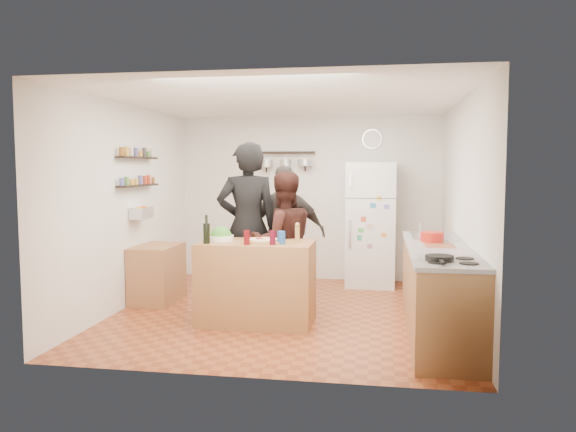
% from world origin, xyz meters
% --- Properties ---
extents(room_shell, '(4.20, 4.20, 4.20)m').
position_xyz_m(room_shell, '(0.00, 0.39, 1.25)').
color(room_shell, brown).
rests_on(room_shell, ground).
extents(prep_island, '(1.25, 0.72, 0.91)m').
position_xyz_m(prep_island, '(-0.26, -0.48, 0.46)').
color(prep_island, '#A56E3C').
rests_on(prep_island, floor).
extents(pizza_board, '(0.42, 0.34, 0.02)m').
position_xyz_m(pizza_board, '(-0.18, -0.50, 0.92)').
color(pizza_board, olive).
rests_on(pizza_board, prep_island).
extents(pizza, '(0.34, 0.34, 0.02)m').
position_xyz_m(pizza, '(-0.18, -0.50, 0.94)').
color(pizza, beige).
rests_on(pizza, pizza_board).
extents(salad_bowl, '(0.29, 0.29, 0.06)m').
position_xyz_m(salad_bowl, '(-0.68, -0.43, 0.94)').
color(salad_bowl, white).
rests_on(salad_bowl, prep_island).
extents(wine_bottle, '(0.07, 0.07, 0.22)m').
position_xyz_m(wine_bottle, '(-0.76, -0.70, 1.02)').
color(wine_bottle, black).
rests_on(wine_bottle, prep_island).
extents(wine_glass_near, '(0.06, 0.06, 0.16)m').
position_xyz_m(wine_glass_near, '(-0.31, -0.72, 0.99)').
color(wine_glass_near, '#5C070D').
rests_on(wine_glass_near, prep_island).
extents(wine_glass_far, '(0.06, 0.06, 0.15)m').
position_xyz_m(wine_glass_far, '(-0.04, -0.68, 0.99)').
color(wine_glass_far, '#4F0617').
rests_on(wine_glass_far, prep_island).
extents(pepper_mill, '(0.05, 0.05, 0.17)m').
position_xyz_m(pepper_mill, '(0.19, -0.43, 0.99)').
color(pepper_mill, olive).
rests_on(pepper_mill, prep_island).
extents(salt_canister, '(0.09, 0.09, 0.14)m').
position_xyz_m(salt_canister, '(0.04, -0.60, 0.98)').
color(salt_canister, '#1A4C92').
rests_on(salt_canister, prep_island).
extents(person_left, '(0.85, 0.68, 2.03)m').
position_xyz_m(person_left, '(-0.50, 0.10, 1.02)').
color(person_left, black).
rests_on(person_left, floor).
extents(person_center, '(1.01, 0.93, 1.68)m').
position_xyz_m(person_center, '(-0.05, 0.05, 0.84)').
color(person_center, black).
rests_on(person_center, floor).
extents(person_back, '(1.08, 0.58, 1.75)m').
position_xyz_m(person_back, '(-0.12, 0.59, 0.88)').
color(person_back, '#292624').
rests_on(person_back, floor).
extents(counter_run, '(0.63, 2.63, 0.90)m').
position_xyz_m(counter_run, '(1.70, -0.55, 0.45)').
color(counter_run, '#9E7042').
rests_on(counter_run, floor).
extents(stove_top, '(0.60, 0.62, 0.02)m').
position_xyz_m(stove_top, '(1.70, -1.50, 0.91)').
color(stove_top, white).
rests_on(stove_top, counter_run).
extents(skillet, '(0.25, 0.25, 0.05)m').
position_xyz_m(skillet, '(1.60, -1.50, 0.94)').
color(skillet, black).
rests_on(skillet, stove_top).
extents(sink, '(0.50, 0.80, 0.03)m').
position_xyz_m(sink, '(1.70, 0.30, 0.92)').
color(sink, silver).
rests_on(sink, counter_run).
extents(cutting_board, '(0.30, 0.40, 0.02)m').
position_xyz_m(cutting_board, '(1.70, -0.53, 0.91)').
color(cutting_board, brown).
rests_on(cutting_board, counter_run).
extents(red_bowl, '(0.25, 0.25, 0.11)m').
position_xyz_m(red_bowl, '(1.65, -0.22, 0.97)').
color(red_bowl, red).
rests_on(red_bowl, counter_run).
extents(fridge, '(0.70, 0.68, 1.80)m').
position_xyz_m(fridge, '(0.95, 1.75, 0.90)').
color(fridge, white).
rests_on(fridge, floor).
extents(wall_clock, '(0.30, 0.03, 0.30)m').
position_xyz_m(wall_clock, '(0.95, 2.08, 2.15)').
color(wall_clock, silver).
rests_on(wall_clock, back_wall).
extents(spice_shelf_lower, '(0.12, 1.00, 0.02)m').
position_xyz_m(spice_shelf_lower, '(-1.93, 0.20, 1.50)').
color(spice_shelf_lower, black).
rests_on(spice_shelf_lower, left_wall).
extents(spice_shelf_upper, '(0.12, 1.00, 0.02)m').
position_xyz_m(spice_shelf_upper, '(-1.93, 0.20, 1.85)').
color(spice_shelf_upper, black).
rests_on(spice_shelf_upper, left_wall).
extents(produce_basket, '(0.18, 0.35, 0.14)m').
position_xyz_m(produce_basket, '(-1.90, 0.20, 1.15)').
color(produce_basket, silver).
rests_on(produce_basket, left_wall).
extents(side_table, '(0.50, 0.80, 0.73)m').
position_xyz_m(side_table, '(-1.74, 0.29, 0.36)').
color(side_table, '#A57545').
rests_on(side_table, floor).
extents(pot_rack, '(0.90, 0.04, 0.04)m').
position_xyz_m(pot_rack, '(-0.35, 2.00, 1.95)').
color(pot_rack, black).
rests_on(pot_rack, back_wall).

